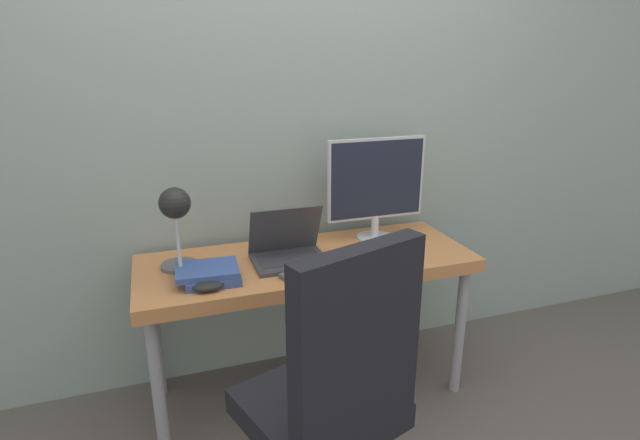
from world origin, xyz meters
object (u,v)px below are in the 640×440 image
laptop (288,250)px  game_controller (208,285)px  monitor (376,184)px  book_stack (210,274)px  desk_lamp (176,216)px  office_chair (335,388)px

laptop → game_controller: laptop is taller
monitor → book_stack: bearing=-164.4°
book_stack → game_controller: book_stack is taller
monitor → laptop: bearing=-164.2°
desk_lamp → book_stack: (0.11, -0.06, -0.24)m
desk_lamp → office_chair: (0.40, -0.71, -0.39)m
game_controller → monitor: bearing=20.0°
monitor → office_chair: monitor is taller
desk_lamp → office_chair: 0.90m
office_chair → game_controller: (-0.31, 0.58, 0.14)m
desk_lamp → office_chair: size_ratio=0.36×
book_stack → monitor: bearing=15.6°
book_stack → game_controller: 0.08m
game_controller → laptop: bearing=25.2°
desk_lamp → book_stack: bearing=-28.5°
office_chair → game_controller: bearing=118.4°
office_chair → desk_lamp: bearing=119.5°
monitor → desk_lamp: size_ratio=1.28×
desk_lamp → book_stack: 0.27m
desk_lamp → game_controller: desk_lamp is taller
laptop → desk_lamp: bearing=-175.4°
desk_lamp → book_stack: size_ratio=1.50×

